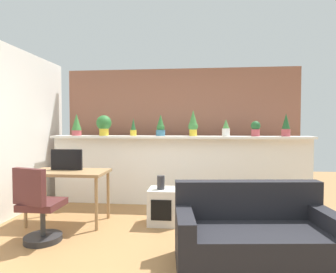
# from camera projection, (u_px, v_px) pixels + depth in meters

# --- Properties ---
(ground_plane) EXTENTS (12.00, 12.00, 0.00)m
(ground_plane) POSITION_uv_depth(u_px,v_px,m) (166.00, 256.00, 3.02)
(ground_plane) COLOR #9E7042
(divider_wall) EXTENTS (4.49, 0.16, 1.18)m
(divider_wall) POSITION_uv_depth(u_px,v_px,m) (178.00, 171.00, 4.99)
(divider_wall) COLOR white
(divider_wall) RESTS_ON ground
(plant_shelf) EXTENTS (4.49, 0.40, 0.04)m
(plant_shelf) POSITION_uv_depth(u_px,v_px,m) (178.00, 137.00, 4.92)
(plant_shelf) COLOR white
(plant_shelf) RESTS_ON divider_wall
(brick_wall_behind) EXTENTS (4.49, 0.10, 2.50)m
(brick_wall_behind) POSITION_uv_depth(u_px,v_px,m) (180.00, 133.00, 5.56)
(brick_wall_behind) COLOR #935B47
(brick_wall_behind) RESTS_ON ground
(potted_plant_0) EXTENTS (0.17, 0.17, 0.39)m
(potted_plant_0) POSITION_uv_depth(u_px,v_px,m) (77.00, 125.00, 5.07)
(potted_plant_0) COLOR #B7474C
(potted_plant_0) RESTS_ON plant_shelf
(potted_plant_1) EXTENTS (0.27, 0.27, 0.36)m
(potted_plant_1) POSITION_uv_depth(u_px,v_px,m) (104.00, 124.00, 5.01)
(potted_plant_1) COLOR gold
(potted_plant_1) RESTS_ON plant_shelf
(potted_plant_2) EXTENTS (0.11, 0.11, 0.31)m
(potted_plant_2) POSITION_uv_depth(u_px,v_px,m) (133.00, 128.00, 4.98)
(potted_plant_2) COLOR gold
(potted_plant_2) RESTS_ON plant_shelf
(potted_plant_3) EXTENTS (0.16, 0.16, 0.38)m
(potted_plant_3) POSITION_uv_depth(u_px,v_px,m) (161.00, 127.00, 4.96)
(potted_plant_3) COLOR #386B84
(potted_plant_3) RESTS_ON plant_shelf
(potted_plant_4) EXTENTS (0.17, 0.17, 0.45)m
(potted_plant_4) POSITION_uv_depth(u_px,v_px,m) (193.00, 124.00, 4.88)
(potted_plant_4) COLOR gold
(potted_plant_4) RESTS_ON plant_shelf
(potted_plant_5) EXTENTS (0.13, 0.13, 0.29)m
(potted_plant_5) POSITION_uv_depth(u_px,v_px,m) (226.00, 128.00, 4.84)
(potted_plant_5) COLOR silver
(potted_plant_5) RESTS_ON plant_shelf
(potted_plant_6) EXTENTS (0.16, 0.16, 0.26)m
(potted_plant_6) POSITION_uv_depth(u_px,v_px,m) (256.00, 128.00, 4.78)
(potted_plant_6) COLOR #B7474C
(potted_plant_6) RESTS_ON plant_shelf
(potted_plant_7) EXTENTS (0.14, 0.14, 0.38)m
(potted_plant_7) POSITION_uv_depth(u_px,v_px,m) (286.00, 125.00, 4.69)
(potted_plant_7) COLOR #B7474C
(potted_plant_7) RESTS_ON plant_shelf
(desk) EXTENTS (1.10, 0.60, 0.75)m
(desk) POSITION_uv_depth(u_px,v_px,m) (68.00, 177.00, 4.04)
(desk) COLOR #99754C
(desk) RESTS_ON ground
(tv_monitor) EXTENTS (0.46, 0.04, 0.30)m
(tv_monitor) POSITION_uv_depth(u_px,v_px,m) (67.00, 160.00, 4.12)
(tv_monitor) COLOR black
(tv_monitor) RESTS_ON desk
(office_chair) EXTENTS (0.49, 0.50, 0.91)m
(office_chair) POSITION_uv_depth(u_px,v_px,m) (39.00, 211.00, 3.34)
(office_chair) COLOR #262628
(office_chair) RESTS_ON ground
(side_cube_shelf) EXTENTS (0.40, 0.41, 0.50)m
(side_cube_shelf) POSITION_uv_depth(u_px,v_px,m) (163.00, 206.00, 4.02)
(side_cube_shelf) COLOR silver
(side_cube_shelf) RESTS_ON ground
(vase_on_shelf) EXTENTS (0.11, 0.11, 0.19)m
(vase_on_shelf) POSITION_uv_depth(u_px,v_px,m) (161.00, 182.00, 3.98)
(vase_on_shelf) COLOR #2D2D33
(vase_on_shelf) RESTS_ON side_cube_shelf
(couch) EXTENTS (1.63, 0.93, 0.80)m
(couch) POSITION_uv_depth(u_px,v_px,m) (254.00, 237.00, 2.81)
(couch) COLOR black
(couch) RESTS_ON ground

